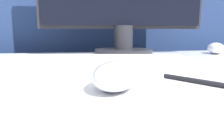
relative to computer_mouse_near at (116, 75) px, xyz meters
The scene contains 5 objects.
partition_panel 0.75m from the computer_mouse_near, 95.60° to the left, with size 5.00×0.03×1.29m.
computer_mouse_near is the anchor object (origin of this frame).
keyboard 0.22m from the computer_mouse_near, 93.10° to the left, with size 0.47×0.20×0.02m.
computer_mouse_far 0.65m from the computer_mouse_near, 44.11° to the left, with size 0.10×0.12×0.04m.
pen 0.14m from the computer_mouse_near, ahead, with size 0.08×0.11×0.01m.
Camera 1 is at (0.02, -0.49, 0.84)m, focal length 35.00 mm.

